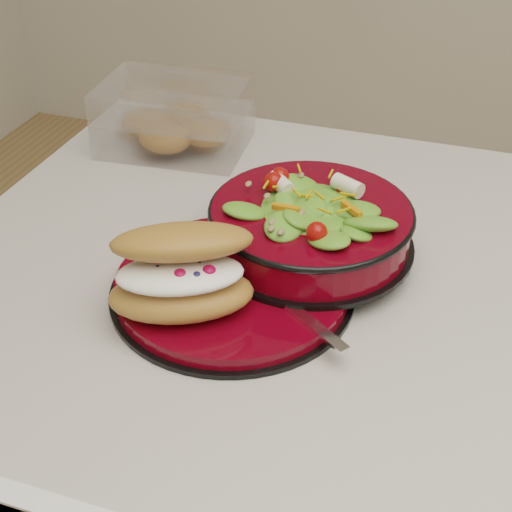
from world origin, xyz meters
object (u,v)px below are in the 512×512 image
(salad_bowl, at_px, (311,219))
(fork, at_px, (285,302))
(dinner_plate, at_px, (233,286))
(croissant, at_px, (183,273))
(pastry_box, at_px, (175,118))

(salad_bowl, height_order, fork, salad_bowl)
(salad_bowl, distance_m, fork, 0.11)
(dinner_plate, distance_m, croissant, 0.08)
(dinner_plate, relative_size, croissant, 1.61)
(dinner_plate, xyz_separation_m, salad_bowl, (0.06, 0.09, 0.05))
(croissant, relative_size, pastry_box, 0.76)
(dinner_plate, xyz_separation_m, fork, (0.06, -0.02, 0.01))
(salad_bowl, distance_m, pastry_box, 0.34)
(dinner_plate, bearing_deg, croissant, -117.07)
(salad_bowl, bearing_deg, croissant, -122.16)
(croissant, distance_m, pastry_box, 0.40)
(croissant, bearing_deg, fork, -3.13)
(salad_bowl, bearing_deg, pastry_box, 139.76)
(dinner_plate, xyz_separation_m, croissant, (-0.03, -0.06, 0.05))
(fork, bearing_deg, croissant, 146.58)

